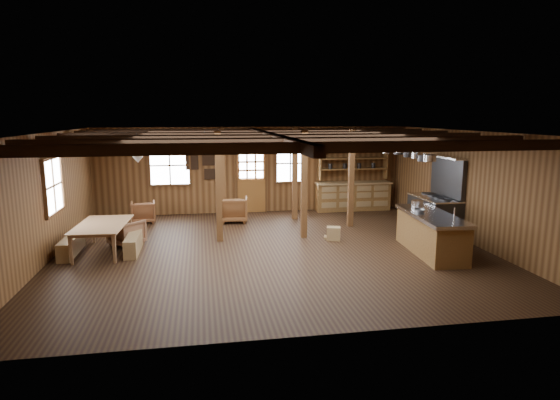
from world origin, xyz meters
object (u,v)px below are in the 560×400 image
kitchen_island (431,233)px  armchair_a (143,212)px  commercial_range (436,209)px  armchair_b (234,209)px  dining_table (105,238)px  armchair_c (127,232)px

kitchen_island → armchair_a: size_ratio=3.62×
commercial_range → armchair_b: bearing=156.6°
commercial_range → armchair_b: (-5.33, 2.31, -0.29)m
dining_table → armchair_b: size_ratio=2.37×
dining_table → armchair_c: bearing=-32.5°
commercial_range → armchair_c: size_ratio=2.96×
dining_table → armchair_b: (3.21, 2.70, 0.03)m
kitchen_island → armchair_b: bearing=141.1°
armchair_b → commercial_range: bearing=162.1°
commercial_range → armchair_a: size_ratio=2.99×
kitchen_island → armchair_b: 5.89m
kitchen_island → armchair_b: size_ratio=3.09×
kitchen_island → dining_table: (-7.50, 1.34, -0.13)m
commercial_range → armchair_c: 8.14m
kitchen_island → commercial_range: (1.04, 1.74, 0.19)m
dining_table → armchair_b: 4.20m
armchair_a → armchair_c: size_ratio=0.99×
commercial_range → dining_table: bearing=-177.3°
armchair_b → armchair_c: size_ratio=1.16×
armchair_c → armchair_a: bearing=-49.5°
kitchen_island → dining_table: 7.62m
commercial_range → armchair_c: bearing=178.7°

